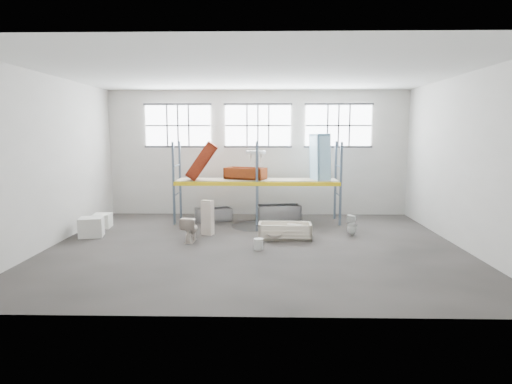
{
  "coord_description": "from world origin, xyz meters",
  "views": [
    {
      "loc": [
        0.31,
        -12.48,
        3.34
      ],
      "look_at": [
        0.0,
        1.5,
        1.4
      ],
      "focal_mm": 30.34,
      "sensor_mm": 36.0,
      "label": 1
    }
  ],
  "objects_px": {
    "toilet_white": "(352,225)",
    "rust_tub_flat": "(245,173)",
    "cistern_tall": "(208,218)",
    "bucket": "(259,244)",
    "toilet_beige": "(190,229)",
    "carton_near": "(91,227)",
    "blue_tub_upright": "(320,158)",
    "bathtub_beige": "(285,231)",
    "steel_tub_right": "(278,213)",
    "steel_tub_left": "(214,214)"
  },
  "relations": [
    {
      "from": "steel_tub_right",
      "to": "bathtub_beige",
      "type": "bearing_deg",
      "value": -87.38
    },
    {
      "from": "bathtub_beige",
      "to": "rust_tub_flat",
      "type": "distance_m",
      "value": 3.39
    },
    {
      "from": "toilet_beige",
      "to": "blue_tub_upright",
      "type": "distance_m",
      "value": 5.64
    },
    {
      "from": "bathtub_beige",
      "to": "steel_tub_left",
      "type": "bearing_deg",
      "value": 135.47
    },
    {
      "from": "cistern_tall",
      "to": "steel_tub_left",
      "type": "distance_m",
      "value": 2.27
    },
    {
      "from": "bucket",
      "to": "cistern_tall",
      "type": "bearing_deg",
      "value": 133.69
    },
    {
      "from": "cistern_tall",
      "to": "steel_tub_right",
      "type": "xyz_separation_m",
      "value": [
        2.38,
        2.36,
        -0.27
      ]
    },
    {
      "from": "steel_tub_right",
      "to": "toilet_white",
      "type": "bearing_deg",
      "value": -45.04
    },
    {
      "from": "blue_tub_upright",
      "to": "cistern_tall",
      "type": "bearing_deg",
      "value": -151.35
    },
    {
      "from": "toilet_beige",
      "to": "rust_tub_flat",
      "type": "relative_size",
      "value": 0.53
    },
    {
      "from": "cistern_tall",
      "to": "rust_tub_flat",
      "type": "xyz_separation_m",
      "value": [
        1.14,
        2.22,
        1.25
      ]
    },
    {
      "from": "cistern_tall",
      "to": "rust_tub_flat",
      "type": "distance_m",
      "value": 2.79
    },
    {
      "from": "carton_near",
      "to": "cistern_tall",
      "type": "bearing_deg",
      "value": 5.15
    },
    {
      "from": "toilet_white",
      "to": "rust_tub_flat",
      "type": "xyz_separation_m",
      "value": [
        -3.57,
        2.2,
        1.47
      ]
    },
    {
      "from": "bucket",
      "to": "carton_near",
      "type": "distance_m",
      "value": 5.6
    },
    {
      "from": "rust_tub_flat",
      "to": "bucket",
      "type": "relative_size",
      "value": 4.69
    },
    {
      "from": "rust_tub_flat",
      "to": "steel_tub_right",
      "type": "bearing_deg",
      "value": 6.36
    },
    {
      "from": "toilet_white",
      "to": "carton_near",
      "type": "distance_m",
      "value": 8.44
    },
    {
      "from": "blue_tub_upright",
      "to": "toilet_beige",
      "type": "bearing_deg",
      "value": -144.8
    },
    {
      "from": "cistern_tall",
      "to": "steel_tub_left",
      "type": "relative_size",
      "value": 0.85
    },
    {
      "from": "steel_tub_left",
      "to": "steel_tub_right",
      "type": "bearing_deg",
      "value": 2.69
    },
    {
      "from": "bathtub_beige",
      "to": "steel_tub_left",
      "type": "distance_m",
      "value": 3.74
    },
    {
      "from": "rust_tub_flat",
      "to": "bathtub_beige",
      "type": "bearing_deg",
      "value": -62.91
    },
    {
      "from": "cistern_tall",
      "to": "toilet_white",
      "type": "xyz_separation_m",
      "value": [
        4.71,
        0.02,
        -0.22
      ]
    },
    {
      "from": "steel_tub_right",
      "to": "bucket",
      "type": "xyz_separation_m",
      "value": [
        -0.69,
        -4.13,
        -0.14
      ]
    },
    {
      "from": "cistern_tall",
      "to": "bucket",
      "type": "xyz_separation_m",
      "value": [
        1.69,
        -1.77,
        -0.41
      ]
    },
    {
      "from": "steel_tub_right",
      "to": "rust_tub_flat",
      "type": "bearing_deg",
      "value": -173.64
    },
    {
      "from": "toilet_white",
      "to": "rust_tub_flat",
      "type": "height_order",
      "value": "rust_tub_flat"
    },
    {
      "from": "toilet_beige",
      "to": "toilet_white",
      "type": "bearing_deg",
      "value": -165.36
    },
    {
      "from": "toilet_beige",
      "to": "toilet_white",
      "type": "relative_size",
      "value": 1.14
    },
    {
      "from": "toilet_white",
      "to": "bucket",
      "type": "xyz_separation_m",
      "value": [
        -3.02,
        -1.79,
        -0.19
      ]
    },
    {
      "from": "toilet_beige",
      "to": "blue_tub_upright",
      "type": "xyz_separation_m",
      "value": [
        4.31,
        3.04,
        2.0
      ]
    },
    {
      "from": "cistern_tall",
      "to": "rust_tub_flat",
      "type": "bearing_deg",
      "value": 85.9
    },
    {
      "from": "toilet_beige",
      "to": "steel_tub_right",
      "type": "xyz_separation_m",
      "value": [
        2.8,
        3.27,
        -0.09
      ]
    },
    {
      "from": "toilet_beige",
      "to": "bucket",
      "type": "relative_size",
      "value": 2.47
    },
    {
      "from": "bathtub_beige",
      "to": "carton_near",
      "type": "bearing_deg",
      "value": -179.44
    },
    {
      "from": "bucket",
      "to": "steel_tub_left",
      "type": "bearing_deg",
      "value": 113.82
    },
    {
      "from": "blue_tub_upright",
      "to": "bucket",
      "type": "distance_m",
      "value": 5.0
    },
    {
      "from": "rust_tub_flat",
      "to": "bucket",
      "type": "height_order",
      "value": "rust_tub_flat"
    },
    {
      "from": "bucket",
      "to": "carton_near",
      "type": "relative_size",
      "value": 0.44
    },
    {
      "from": "cistern_tall",
      "to": "toilet_beige",
      "type": "bearing_deg",
      "value": -91.42
    },
    {
      "from": "bathtub_beige",
      "to": "steel_tub_left",
      "type": "xyz_separation_m",
      "value": [
        -2.59,
        2.7,
        0.0
      ]
    },
    {
      "from": "cistern_tall",
      "to": "bucket",
      "type": "relative_size",
      "value": 3.58
    },
    {
      "from": "bathtub_beige",
      "to": "blue_tub_upright",
      "type": "distance_m",
      "value": 3.63
    },
    {
      "from": "bucket",
      "to": "blue_tub_upright",
      "type": "bearing_deg",
      "value": 60.61
    },
    {
      "from": "cistern_tall",
      "to": "carton_near",
      "type": "distance_m",
      "value": 3.74
    },
    {
      "from": "rust_tub_flat",
      "to": "carton_near",
      "type": "bearing_deg",
      "value": -152.25
    },
    {
      "from": "toilet_white",
      "to": "blue_tub_upright",
      "type": "xyz_separation_m",
      "value": [
        -0.82,
        2.11,
        2.05
      ]
    },
    {
      "from": "steel_tub_right",
      "to": "rust_tub_flat",
      "type": "relative_size",
      "value": 1.1
    },
    {
      "from": "toilet_white",
      "to": "blue_tub_upright",
      "type": "bearing_deg",
      "value": -141.04
    }
  ]
}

